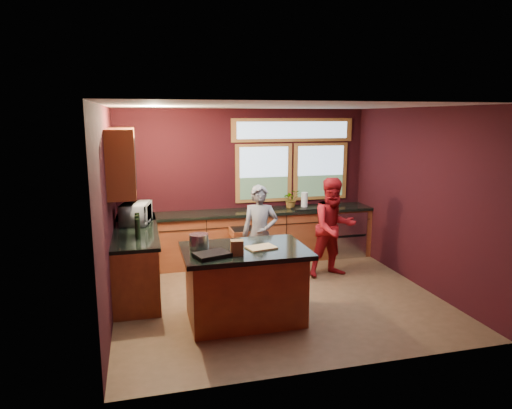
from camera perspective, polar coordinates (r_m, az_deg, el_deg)
name	(u,v)px	position (r m, az deg, el deg)	size (l,w,h in m)	color
floor	(277,297)	(6.73, 2.60, -11.42)	(4.50, 4.50, 0.00)	brown
room_shell	(230,172)	(6.44, -3.21, 4.13)	(4.52, 4.02, 2.71)	black
back_counter	(260,235)	(8.19, 0.48, -3.89)	(4.50, 0.64, 0.93)	maroon
left_counter	(136,258)	(7.12, -14.76, -6.54)	(0.64, 2.30, 0.93)	maroon
island	(245,284)	(5.86, -1.41, -9.88)	(1.55, 1.05, 0.95)	maroon
person_grey	(260,234)	(7.06, 0.49, -3.76)	(0.56, 0.37, 1.54)	slate
person_red	(334,228)	(7.44, 9.67, -2.85)	(0.78, 0.61, 1.61)	maroon
microwave	(136,214)	(7.25, -14.76, -1.10)	(0.59, 0.40, 0.33)	#999999
potted_plant	(291,199)	(8.27, 4.43, 0.72)	(0.30, 0.26, 0.33)	#999999
paper_towel	(304,200)	(8.31, 6.07, 0.54)	(0.12, 0.12, 0.28)	silver
cutting_board	(261,247)	(5.71, 0.65, -5.40)	(0.35, 0.25, 0.02)	tan
stock_pot	(199,241)	(5.73, -7.15, -4.57)	(0.24, 0.24, 0.18)	#B9B9BE
paper_bag	(237,248)	(5.42, -2.39, -5.41)	(0.15, 0.12, 0.18)	brown
black_tray	(212,255)	(5.39, -5.52, -6.28)	(0.40, 0.28, 0.05)	black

